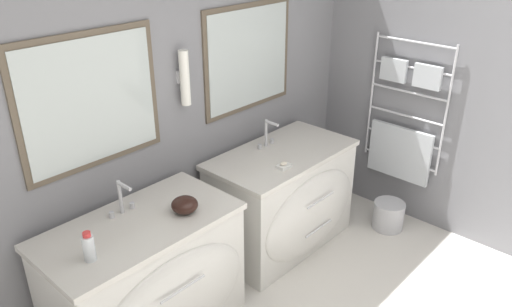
{
  "coord_description": "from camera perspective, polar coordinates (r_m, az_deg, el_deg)",
  "views": [
    {
      "loc": [
        -1.78,
        -0.53,
        2.36
      ],
      "look_at": [
        0.26,
        1.33,
        1.04
      ],
      "focal_mm": 35.0,
      "sensor_mm": 36.0,
      "label": 1
    }
  ],
  "objects": [
    {
      "name": "faucet_left",
      "position": [
        2.97,
        -15.09,
        -4.95
      ],
      "size": [
        0.17,
        0.13,
        0.21
      ],
      "color": "silver",
      "rests_on": "vanity_left"
    },
    {
      "name": "vanity_right",
      "position": [
        3.82,
        3.34,
        -5.27
      ],
      "size": [
        1.14,
        0.67,
        0.79
      ],
      "color": "silver",
      "rests_on": "ground_plane"
    },
    {
      "name": "waste_bin",
      "position": [
        4.3,
        14.9,
        -6.76
      ],
      "size": [
        0.25,
        0.25,
        0.23
      ],
      "color": "#B7B7BC",
      "rests_on": "ground_plane"
    },
    {
      "name": "faucet_right",
      "position": [
        3.7,
        1.33,
        2.26
      ],
      "size": [
        0.17,
        0.13,
        0.21
      ],
      "color": "silver",
      "rests_on": "vanity_right"
    },
    {
      "name": "wall_back",
      "position": [
        3.22,
        -11.01,
        5.91
      ],
      "size": [
        5.28,
        0.14,
        2.6
      ],
      "color": "slate",
      "rests_on": "ground_plane"
    },
    {
      "name": "toiletry_bottle",
      "position": [
        2.66,
        -18.56,
        -10.13
      ],
      "size": [
        0.06,
        0.06,
        0.17
      ],
      "color": "silver",
      "rests_on": "vanity_left"
    },
    {
      "name": "vanity_left",
      "position": [
        3.12,
        -12.11,
        -13.99
      ],
      "size": [
        1.14,
        0.67,
        0.79
      ],
      "color": "silver",
      "rests_on": "ground_plane"
    },
    {
      "name": "soap_dish",
      "position": [
        3.43,
        3.18,
        -1.39
      ],
      "size": [
        0.1,
        0.07,
        0.04
      ],
      "color": "white",
      "rests_on": "vanity_right"
    },
    {
      "name": "wall_right",
      "position": [
        4.05,
        21.02,
        8.5
      ],
      "size": [
        0.13,
        3.85,
        2.6
      ],
      "color": "slate",
      "rests_on": "ground_plane"
    },
    {
      "name": "amenity_bowl",
      "position": [
        2.94,
        -8.16,
        -5.83
      ],
      "size": [
        0.16,
        0.16,
        0.09
      ],
      "color": "black",
      "rests_on": "vanity_left"
    }
  ]
}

